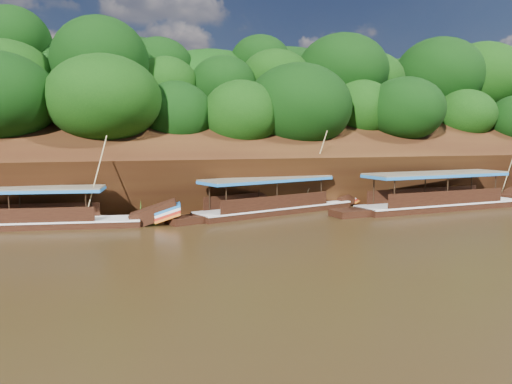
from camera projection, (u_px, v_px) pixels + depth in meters
ground at (292, 239)px, 25.43m from camera, size 160.00×160.00×0.00m
riverbank at (198, 172)px, 46.61m from camera, size 120.00×30.06×19.40m
boat_0 at (454, 200)px, 36.17m from camera, size 16.71×3.77×7.08m
boat_1 at (285, 204)px, 34.45m from camera, size 14.29×6.14×6.08m
boat_2 at (44, 218)px, 28.67m from camera, size 14.90×4.35×5.71m
reeds at (177, 202)px, 33.23m from camera, size 51.21×2.09×2.02m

